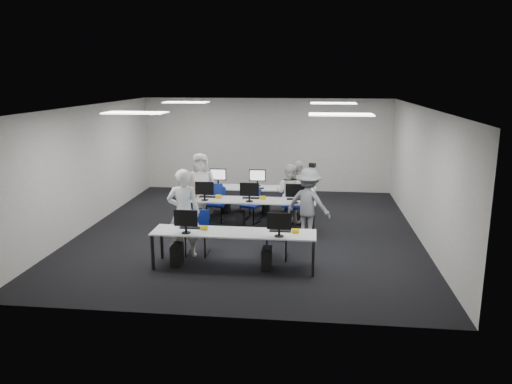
# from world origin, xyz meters

# --- Properties ---
(room) EXTENTS (9.00, 9.02, 3.00)m
(room) POSITION_xyz_m (0.00, 0.00, 1.50)
(room) COLOR black
(room) RESTS_ON ground
(ceiling_panels) EXTENTS (5.20, 4.60, 0.02)m
(ceiling_panels) POSITION_xyz_m (0.00, 0.00, 2.98)
(ceiling_panels) COLOR white
(ceiling_panels) RESTS_ON room
(desk_front) EXTENTS (3.20, 0.70, 0.73)m
(desk_front) POSITION_xyz_m (0.00, -2.40, 0.68)
(desk_front) COLOR silver
(desk_front) RESTS_ON ground
(desk_mid) EXTENTS (3.20, 0.70, 0.73)m
(desk_mid) POSITION_xyz_m (0.00, 0.20, 0.68)
(desk_mid) COLOR silver
(desk_mid) RESTS_ON ground
(desk_back) EXTENTS (3.20, 0.70, 0.73)m
(desk_back) POSITION_xyz_m (0.00, 1.60, 0.68)
(desk_back) COLOR silver
(desk_back) RESTS_ON ground
(equipment_front) EXTENTS (2.51, 0.41, 1.19)m
(equipment_front) POSITION_xyz_m (-0.19, -2.42, 0.36)
(equipment_front) COLOR #0D50AE
(equipment_front) RESTS_ON desk_front
(equipment_mid) EXTENTS (2.91, 0.41, 1.19)m
(equipment_mid) POSITION_xyz_m (-0.19, 0.18, 0.36)
(equipment_mid) COLOR white
(equipment_mid) RESTS_ON desk_mid
(equipment_back) EXTENTS (2.91, 0.41, 1.19)m
(equipment_back) POSITION_xyz_m (0.19, 1.62, 0.36)
(equipment_back) COLOR white
(equipment_back) RESTS_ON desk_back
(chair_0) EXTENTS (0.45, 0.49, 0.92)m
(chair_0) POSITION_xyz_m (-0.88, -1.73, 0.29)
(chair_0) COLOR navy
(chair_0) RESTS_ON ground
(chair_1) EXTENTS (0.46, 0.49, 0.88)m
(chair_1) POSITION_xyz_m (0.82, -1.76, 0.28)
(chair_1) COLOR navy
(chair_1) RESTS_ON ground
(chair_2) EXTENTS (0.46, 0.50, 0.87)m
(chair_2) POSITION_xyz_m (-0.96, 0.72, 0.28)
(chair_2) COLOR navy
(chair_2) RESTS_ON ground
(chair_3) EXTENTS (0.56, 0.58, 0.85)m
(chair_3) POSITION_xyz_m (-0.05, 0.75, 0.27)
(chair_3) COLOR navy
(chair_3) RESTS_ON ground
(chair_4) EXTENTS (0.57, 0.59, 0.90)m
(chair_4) POSITION_xyz_m (0.99, 0.67, 0.28)
(chair_4) COLOR navy
(chair_4) RESTS_ON ground
(chair_5) EXTENTS (0.55, 0.58, 0.97)m
(chair_5) POSITION_xyz_m (-1.06, 1.04, 0.31)
(chair_5) COLOR navy
(chair_5) RESTS_ON ground
(chair_6) EXTENTS (0.49, 0.52, 0.83)m
(chair_6) POSITION_xyz_m (-0.03, 1.13, 0.26)
(chair_6) COLOR navy
(chair_6) RESTS_ON ground
(chair_7) EXTENTS (0.46, 0.49, 0.84)m
(chair_7) POSITION_xyz_m (1.04, 0.98, 0.27)
(chair_7) COLOR navy
(chair_7) RESTS_ON ground
(handbag) EXTENTS (0.36, 0.24, 0.29)m
(handbag) POSITION_xyz_m (-1.45, 0.22, 0.88)
(handbag) COLOR olive
(handbag) RESTS_ON desk_mid
(student_0) EXTENTS (0.73, 0.53, 1.86)m
(student_0) POSITION_xyz_m (-1.13, -1.87, 0.93)
(student_0) COLOR white
(student_0) RESTS_ON ground
(student_1) EXTENTS (0.90, 0.80, 1.52)m
(student_1) POSITION_xyz_m (0.92, 0.87, 0.76)
(student_1) COLOR white
(student_1) RESTS_ON ground
(student_2) EXTENTS (0.96, 0.75, 1.73)m
(student_2) POSITION_xyz_m (-1.42, 1.01, 0.87)
(student_2) COLOR white
(student_2) RESTS_ON ground
(student_3) EXTENTS (0.94, 0.40, 1.60)m
(student_3) POSITION_xyz_m (1.14, 0.97, 0.80)
(student_3) COLOR white
(student_3) RESTS_ON ground
(photographer) EXTENTS (1.22, 0.97, 1.64)m
(photographer) POSITION_xyz_m (1.42, -0.40, 0.82)
(photographer) COLOR gray
(photographer) RESTS_ON ground
(dslr_camera) EXTENTS (0.20, 0.22, 0.10)m
(dslr_camera) POSITION_xyz_m (1.49, -0.23, 1.70)
(dslr_camera) COLOR black
(dslr_camera) RESTS_ON photographer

